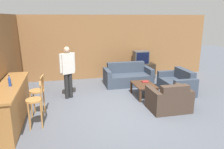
{
  "coord_description": "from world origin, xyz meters",
  "views": [
    {
      "loc": [
        -1.59,
        -5.26,
        2.52
      ],
      "look_at": [
        -0.15,
        0.85,
        0.85
      ],
      "focal_mm": 35.0,
      "sensor_mm": 36.0,
      "label": 1
    }
  ],
  "objects_px": {
    "tv": "(141,57)",
    "coffee_table": "(144,86)",
    "armchair_near": "(169,100)",
    "book_on_table": "(145,82)",
    "bottle": "(10,81)",
    "person_by_window": "(68,69)",
    "bar_chair_mid": "(38,94)",
    "bar_chair_near": "(35,104)",
    "loveseat_right": "(177,84)",
    "tv_unit": "(140,71)",
    "couch_far": "(128,77)"
  },
  "relations": [
    {
      "from": "armchair_near",
      "to": "tv",
      "type": "height_order",
      "value": "tv"
    },
    {
      "from": "couch_far",
      "to": "bar_chair_mid",
      "type": "bearing_deg",
      "value": -146.31
    },
    {
      "from": "coffee_table",
      "to": "book_on_table",
      "type": "height_order",
      "value": "book_on_table"
    },
    {
      "from": "couch_far",
      "to": "coffee_table",
      "type": "distance_m",
      "value": 1.39
    },
    {
      "from": "bar_chair_near",
      "to": "coffee_table",
      "type": "distance_m",
      "value": 3.46
    },
    {
      "from": "loveseat_right",
      "to": "bottle",
      "type": "xyz_separation_m",
      "value": [
        -4.99,
        -1.25,
        0.81
      ]
    },
    {
      "from": "bar_chair_near",
      "to": "person_by_window",
      "type": "relative_size",
      "value": 0.65
    },
    {
      "from": "bar_chair_near",
      "to": "tv_unit",
      "type": "distance_m",
      "value": 5.23
    },
    {
      "from": "armchair_near",
      "to": "tv",
      "type": "relative_size",
      "value": 1.77
    },
    {
      "from": "bar_chair_mid",
      "to": "tv",
      "type": "relative_size",
      "value": 1.75
    },
    {
      "from": "loveseat_right",
      "to": "couch_far",
      "type": "bearing_deg",
      "value": 137.99
    },
    {
      "from": "loveseat_right",
      "to": "tv",
      "type": "relative_size",
      "value": 2.21
    },
    {
      "from": "tv",
      "to": "bottle",
      "type": "distance_m",
      "value": 5.5
    },
    {
      "from": "coffee_table",
      "to": "couch_far",
      "type": "bearing_deg",
      "value": 94.83
    },
    {
      "from": "bottle",
      "to": "bar_chair_near",
      "type": "bearing_deg",
      "value": -20.99
    },
    {
      "from": "person_by_window",
      "to": "loveseat_right",
      "type": "bearing_deg",
      "value": -4.65
    },
    {
      "from": "tv_unit",
      "to": "person_by_window",
      "type": "xyz_separation_m",
      "value": [
        -3.06,
        -1.74,
        0.63
      ]
    },
    {
      "from": "bar_chair_mid",
      "to": "loveseat_right",
      "type": "relative_size",
      "value": 0.79
    },
    {
      "from": "couch_far",
      "to": "coffee_table",
      "type": "relative_size",
      "value": 1.88
    },
    {
      "from": "couch_far",
      "to": "coffee_table",
      "type": "bearing_deg",
      "value": -85.17
    },
    {
      "from": "bottle",
      "to": "person_by_window",
      "type": "distance_m",
      "value": 2.06
    },
    {
      "from": "coffee_table",
      "to": "book_on_table",
      "type": "bearing_deg",
      "value": 58.49
    },
    {
      "from": "tv",
      "to": "loveseat_right",
      "type": "bearing_deg",
      "value": -74.19
    },
    {
      "from": "tv_unit",
      "to": "bar_chair_near",
      "type": "bearing_deg",
      "value": -138.07
    },
    {
      "from": "book_on_table",
      "to": "person_by_window",
      "type": "relative_size",
      "value": 0.13
    },
    {
      "from": "loveseat_right",
      "to": "tv_unit",
      "type": "bearing_deg",
      "value": 105.78
    },
    {
      "from": "loveseat_right",
      "to": "tv_unit",
      "type": "xyz_separation_m",
      "value": [
        -0.57,
        2.03,
        0.01
      ]
    },
    {
      "from": "loveseat_right",
      "to": "person_by_window",
      "type": "distance_m",
      "value": 3.71
    },
    {
      "from": "armchair_near",
      "to": "book_on_table",
      "type": "height_order",
      "value": "armchair_near"
    },
    {
      "from": "armchair_near",
      "to": "tv",
      "type": "xyz_separation_m",
      "value": [
        0.41,
        3.33,
        0.59
      ]
    },
    {
      "from": "bar_chair_near",
      "to": "armchair_near",
      "type": "bearing_deg",
      "value": 2.48
    },
    {
      "from": "tv_unit",
      "to": "book_on_table",
      "type": "relative_size",
      "value": 5.53
    },
    {
      "from": "coffee_table",
      "to": "bottle",
      "type": "bearing_deg",
      "value": -163.21
    },
    {
      "from": "tv_unit",
      "to": "bottle",
      "type": "relative_size",
      "value": 4.36
    },
    {
      "from": "armchair_near",
      "to": "coffee_table",
      "type": "bearing_deg",
      "value": 103.68
    },
    {
      "from": "tv",
      "to": "bar_chair_mid",
      "type": "bearing_deg",
      "value": -143.9
    },
    {
      "from": "tv",
      "to": "bottle",
      "type": "height_order",
      "value": "bottle"
    },
    {
      "from": "bar_chair_mid",
      "to": "book_on_table",
      "type": "height_order",
      "value": "bar_chair_mid"
    },
    {
      "from": "armchair_near",
      "to": "couch_far",
      "type": "bearing_deg",
      "value": 98.96
    },
    {
      "from": "armchair_near",
      "to": "tv",
      "type": "bearing_deg",
      "value": 83.03
    },
    {
      "from": "tv",
      "to": "book_on_table",
      "type": "relative_size",
      "value": 2.88
    },
    {
      "from": "bar_chair_near",
      "to": "coffee_table",
      "type": "xyz_separation_m",
      "value": [
        3.19,
        1.32,
        -0.22
      ]
    },
    {
      "from": "armchair_near",
      "to": "book_on_table",
      "type": "bearing_deg",
      "value": 96.8
    },
    {
      "from": "loveseat_right",
      "to": "person_by_window",
      "type": "xyz_separation_m",
      "value": [
        -3.64,
        0.3,
        0.64
      ]
    },
    {
      "from": "loveseat_right",
      "to": "tv_unit",
      "type": "height_order",
      "value": "loveseat_right"
    },
    {
      "from": "tv_unit",
      "to": "loveseat_right",
      "type": "bearing_deg",
      "value": -74.22
    },
    {
      "from": "bar_chair_near",
      "to": "tv_unit",
      "type": "relative_size",
      "value": 0.91
    },
    {
      "from": "tv",
      "to": "bottle",
      "type": "xyz_separation_m",
      "value": [
        -4.41,
        -3.28,
        0.22
      ]
    },
    {
      "from": "tv",
      "to": "coffee_table",
      "type": "bearing_deg",
      "value": -107.78
    },
    {
      "from": "person_by_window",
      "to": "couch_far",
      "type": "bearing_deg",
      "value": 22.89
    }
  ]
}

